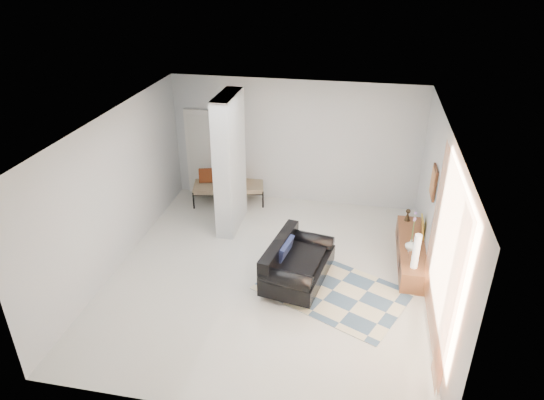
# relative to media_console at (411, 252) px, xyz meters

# --- Properties ---
(floor) EXTENTS (6.00, 6.00, 0.00)m
(floor) POSITION_rel_media_console_xyz_m (-2.52, -0.90, -0.20)
(floor) COLOR beige
(floor) RESTS_ON ground
(ceiling) EXTENTS (6.00, 6.00, 0.00)m
(ceiling) POSITION_rel_media_console_xyz_m (-2.52, -0.90, 2.60)
(ceiling) COLOR white
(ceiling) RESTS_ON wall_back
(wall_back) EXTENTS (6.00, 0.00, 6.00)m
(wall_back) POSITION_rel_media_console_xyz_m (-2.52, 2.10, 1.20)
(wall_back) COLOR silver
(wall_back) RESTS_ON ground
(wall_front) EXTENTS (6.00, 0.00, 6.00)m
(wall_front) POSITION_rel_media_console_xyz_m (-2.52, -3.90, 1.20)
(wall_front) COLOR silver
(wall_front) RESTS_ON ground
(wall_left) EXTENTS (0.00, 6.00, 6.00)m
(wall_left) POSITION_rel_media_console_xyz_m (-5.27, -0.90, 1.20)
(wall_left) COLOR silver
(wall_left) RESTS_ON ground
(wall_right) EXTENTS (0.00, 6.00, 6.00)m
(wall_right) POSITION_rel_media_console_xyz_m (0.23, -0.90, 1.20)
(wall_right) COLOR silver
(wall_right) RESTS_ON ground
(partition_column) EXTENTS (0.35, 1.20, 2.80)m
(partition_column) POSITION_rel_media_console_xyz_m (-3.62, 0.70, 1.20)
(partition_column) COLOR silver
(partition_column) RESTS_ON floor
(hallway_door) EXTENTS (0.85, 0.06, 2.04)m
(hallway_door) POSITION_rel_media_console_xyz_m (-4.62, 2.06, 0.82)
(hallway_door) COLOR silver
(hallway_door) RESTS_ON floor
(curtain) EXTENTS (0.00, 2.55, 2.55)m
(curtain) POSITION_rel_media_console_xyz_m (0.15, -2.05, 1.25)
(curtain) COLOR orange
(curtain) RESTS_ON wall_right
(wall_art) EXTENTS (0.04, 0.45, 0.55)m
(wall_art) POSITION_rel_media_console_xyz_m (0.20, -0.00, 1.45)
(wall_art) COLOR #3F2111
(wall_art) RESTS_ON wall_right
(media_console) EXTENTS (0.45, 2.06, 0.80)m
(media_console) POSITION_rel_media_console_xyz_m (0.00, 0.00, 0.00)
(media_console) COLOR brown
(media_console) RESTS_ON floor
(loveseat) EXTENTS (1.17, 1.69, 0.76)m
(loveseat) POSITION_rel_media_console_xyz_m (-2.02, -1.00, 0.15)
(loveseat) COLOR silver
(loveseat) RESTS_ON floor
(daybed) EXTENTS (1.69, 1.00, 0.77)m
(daybed) POSITION_rel_media_console_xyz_m (-4.00, 1.72, 0.22)
(daybed) COLOR black
(daybed) RESTS_ON floor
(area_rug) EXTENTS (2.82, 2.43, 0.01)m
(area_rug) POSITION_rel_media_console_xyz_m (-1.34, -1.16, -0.20)
(area_rug) COLOR beige
(area_rug) RESTS_ON floor
(cylinder_lamp) EXTENTS (0.12, 0.12, 0.64)m
(cylinder_lamp) POSITION_rel_media_console_xyz_m (-0.02, -0.77, 0.51)
(cylinder_lamp) COLOR white
(cylinder_lamp) RESTS_ON media_console
(bronze_figurine) EXTENTS (0.13, 0.13, 0.25)m
(bronze_figurine) POSITION_rel_media_console_xyz_m (-0.05, 0.85, 0.32)
(bronze_figurine) COLOR #312315
(bronze_figurine) RESTS_ON media_console
(vase) EXTENTS (0.22, 0.22, 0.21)m
(vase) POSITION_rel_media_console_xyz_m (-0.05, -0.23, 0.30)
(vase) COLOR white
(vase) RESTS_ON media_console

